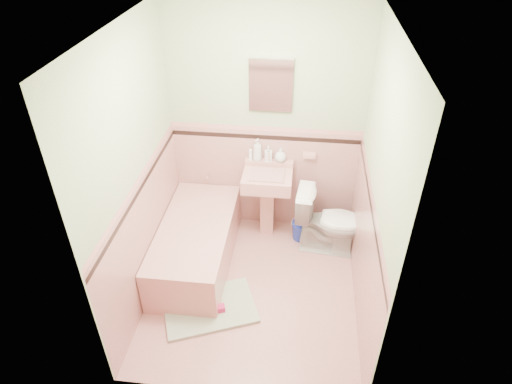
# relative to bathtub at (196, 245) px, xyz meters

# --- Properties ---
(floor) EXTENTS (2.20, 2.20, 0.00)m
(floor) POSITION_rel_bathtub_xyz_m (0.63, -0.33, -0.23)
(floor) COLOR tan
(floor) RESTS_ON ground
(ceiling) EXTENTS (2.20, 2.20, 0.00)m
(ceiling) POSITION_rel_bathtub_xyz_m (0.63, -0.33, 2.27)
(ceiling) COLOR white
(ceiling) RESTS_ON ground
(wall_back) EXTENTS (2.50, 0.00, 2.50)m
(wall_back) POSITION_rel_bathtub_xyz_m (0.63, 0.77, 1.02)
(wall_back) COLOR beige
(wall_back) RESTS_ON ground
(wall_front) EXTENTS (2.50, 0.00, 2.50)m
(wall_front) POSITION_rel_bathtub_xyz_m (0.63, -1.43, 1.02)
(wall_front) COLOR beige
(wall_front) RESTS_ON ground
(wall_left) EXTENTS (0.00, 2.50, 2.50)m
(wall_left) POSITION_rel_bathtub_xyz_m (-0.37, -0.33, 1.02)
(wall_left) COLOR beige
(wall_left) RESTS_ON ground
(wall_right) EXTENTS (0.00, 2.50, 2.50)m
(wall_right) POSITION_rel_bathtub_xyz_m (1.63, -0.33, 1.02)
(wall_right) COLOR beige
(wall_right) RESTS_ON ground
(wainscot_back) EXTENTS (2.00, 0.00, 2.00)m
(wainscot_back) POSITION_rel_bathtub_xyz_m (0.63, 0.76, 0.38)
(wainscot_back) COLOR tan
(wainscot_back) RESTS_ON ground
(wainscot_front) EXTENTS (2.00, 0.00, 2.00)m
(wainscot_front) POSITION_rel_bathtub_xyz_m (0.63, -1.42, 0.38)
(wainscot_front) COLOR tan
(wainscot_front) RESTS_ON ground
(wainscot_left) EXTENTS (0.00, 2.20, 2.20)m
(wainscot_left) POSITION_rel_bathtub_xyz_m (-0.36, -0.33, 0.38)
(wainscot_left) COLOR tan
(wainscot_left) RESTS_ON ground
(wainscot_right) EXTENTS (0.00, 2.20, 2.20)m
(wainscot_right) POSITION_rel_bathtub_xyz_m (1.62, -0.33, 0.38)
(wainscot_right) COLOR tan
(wainscot_right) RESTS_ON ground
(accent_back) EXTENTS (2.00, 0.00, 2.00)m
(accent_back) POSITION_rel_bathtub_xyz_m (0.63, 0.75, 0.90)
(accent_back) COLOR black
(accent_back) RESTS_ON ground
(accent_front) EXTENTS (2.00, 0.00, 2.00)m
(accent_front) POSITION_rel_bathtub_xyz_m (0.63, -1.41, 0.90)
(accent_front) COLOR black
(accent_front) RESTS_ON ground
(accent_left) EXTENTS (0.00, 2.20, 2.20)m
(accent_left) POSITION_rel_bathtub_xyz_m (-0.35, -0.33, 0.89)
(accent_left) COLOR black
(accent_left) RESTS_ON ground
(accent_right) EXTENTS (0.00, 2.20, 2.20)m
(accent_right) POSITION_rel_bathtub_xyz_m (1.61, -0.33, 0.89)
(accent_right) COLOR black
(accent_right) RESTS_ON ground
(cap_back) EXTENTS (2.00, 0.00, 2.00)m
(cap_back) POSITION_rel_bathtub_xyz_m (0.63, 0.75, 0.99)
(cap_back) COLOR tan
(cap_back) RESTS_ON ground
(cap_front) EXTENTS (2.00, 0.00, 2.00)m
(cap_front) POSITION_rel_bathtub_xyz_m (0.63, -1.41, 0.99)
(cap_front) COLOR tan
(cap_front) RESTS_ON ground
(cap_left) EXTENTS (0.00, 2.20, 2.20)m
(cap_left) POSITION_rel_bathtub_xyz_m (-0.35, -0.33, 1.00)
(cap_left) COLOR tan
(cap_left) RESTS_ON ground
(cap_right) EXTENTS (0.00, 2.20, 2.20)m
(cap_right) POSITION_rel_bathtub_xyz_m (1.61, -0.33, 1.00)
(cap_right) COLOR tan
(cap_right) RESTS_ON ground
(bathtub) EXTENTS (0.70, 1.50, 0.45)m
(bathtub) POSITION_rel_bathtub_xyz_m (0.00, 0.00, 0.00)
(bathtub) COLOR tan
(bathtub) RESTS_ON floor
(tub_faucet) EXTENTS (0.04, 0.12, 0.04)m
(tub_faucet) POSITION_rel_bathtub_xyz_m (0.00, 0.72, 0.41)
(tub_faucet) COLOR silver
(tub_faucet) RESTS_ON wall_back
(sink) EXTENTS (0.52, 0.48, 0.81)m
(sink) POSITION_rel_bathtub_xyz_m (0.68, 0.53, 0.18)
(sink) COLOR tan
(sink) RESTS_ON floor
(sink_faucet) EXTENTS (0.02, 0.02, 0.10)m
(sink_faucet) POSITION_rel_bathtub_xyz_m (0.68, 0.67, 0.72)
(sink_faucet) COLOR silver
(sink_faucet) RESTS_ON sink
(medicine_cabinet) EXTENTS (0.43, 0.04, 0.53)m
(medicine_cabinet) POSITION_rel_bathtub_xyz_m (0.68, 0.74, 1.47)
(medicine_cabinet) COLOR white
(medicine_cabinet) RESTS_ON wall_back
(soap_dish) EXTENTS (0.13, 0.08, 0.04)m
(soap_dish) POSITION_rel_bathtub_xyz_m (1.10, 0.73, 0.72)
(soap_dish) COLOR tan
(soap_dish) RESTS_ON wall_back
(soap_bottle_left) EXTENTS (0.13, 0.13, 0.25)m
(soap_bottle_left) POSITION_rel_bathtub_xyz_m (0.55, 0.71, 0.77)
(soap_bottle_left) COLOR #B2B2B2
(soap_bottle_left) RESTS_ON sink
(soap_bottle_mid) EXTENTS (0.08, 0.09, 0.17)m
(soap_bottle_mid) POSITION_rel_bathtub_xyz_m (0.67, 0.71, 0.73)
(soap_bottle_mid) COLOR #B2B2B2
(soap_bottle_mid) RESTS_ON sink
(soap_bottle_right) EXTENTS (0.15, 0.15, 0.16)m
(soap_bottle_right) POSITION_rel_bathtub_xyz_m (0.80, 0.71, 0.72)
(soap_bottle_right) COLOR #B2B2B2
(soap_bottle_right) RESTS_ON sink
(tube) EXTENTS (0.04, 0.04, 0.12)m
(tube) POSITION_rel_bathtub_xyz_m (0.48, 0.71, 0.70)
(tube) COLOR white
(tube) RESTS_ON sink
(toilet) EXTENTS (0.76, 0.48, 0.74)m
(toilet) POSITION_rel_bathtub_xyz_m (1.36, 0.37, 0.14)
(toilet) COLOR white
(toilet) RESTS_ON floor
(bucket) EXTENTS (0.28, 0.28, 0.21)m
(bucket) POSITION_rel_bathtub_xyz_m (1.07, 0.50, -0.12)
(bucket) COLOR #1A2D9D
(bucket) RESTS_ON floor
(bath_mat) EXTENTS (0.98, 0.83, 0.03)m
(bath_mat) POSITION_rel_bathtub_xyz_m (0.26, -0.63, -0.21)
(bath_mat) COLOR gray
(bath_mat) RESTS_ON floor
(shoe) EXTENTS (0.16, 0.11, 0.06)m
(shoe) POSITION_rel_bathtub_xyz_m (0.34, -0.67, -0.16)
(shoe) COLOR #BF1E59
(shoe) RESTS_ON bath_mat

